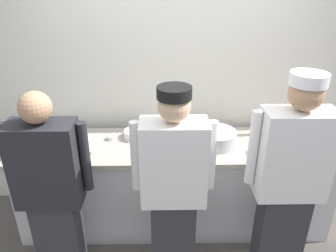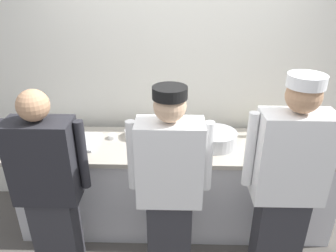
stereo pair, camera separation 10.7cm
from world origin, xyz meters
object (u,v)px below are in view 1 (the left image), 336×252
chef_near_left (52,192)px  chef_center (173,189)px  squeeze_bottle_primary (255,126)px  mixing_bowl_steel (215,138)px  ramekin_green_sauce (112,137)px  ramekin_red_sauce (280,143)px  plate_stack_front (136,134)px  deli_cup (160,144)px  ramekin_yellow_sauce (257,150)px  chef_far_right (289,182)px  sheet_tray (72,143)px  squeeze_bottle_secondary (298,137)px

chef_near_left → chef_center: bearing=-0.3°
chef_near_left → squeeze_bottle_primary: size_ratio=8.36×
mixing_bowl_steel → squeeze_bottle_primary: bearing=24.5°
squeeze_bottle_primary → ramekin_green_sauce: squeeze_bottle_primary is taller
squeeze_bottle_primary → ramekin_red_sauce: bearing=-49.9°
plate_stack_front → deli_cup: bearing=-43.8°
ramekin_red_sauce → ramekin_yellow_sauce: ramekin_yellow_sauce is taller
deli_cup → squeeze_bottle_primary: bearing=15.7°
chef_far_right → mixing_bowl_steel: 0.79m
ramekin_yellow_sauce → squeeze_bottle_primary: bearing=78.9°
ramekin_green_sauce → ramekin_red_sauce: bearing=-5.2°
chef_far_right → ramekin_green_sauce: 1.58m
ramekin_green_sauce → squeeze_bottle_primary: bearing=3.2°
sheet_tray → squeeze_bottle_primary: size_ratio=2.31×
chef_far_right → plate_stack_front: 1.42m
plate_stack_front → sheet_tray: 0.58m
chef_center → plate_stack_front: (-0.33, 0.81, 0.04)m
sheet_tray → deli_cup: bearing=-6.6°
plate_stack_front → deli_cup: deli_cup is taller
squeeze_bottle_secondary → deli_cup: 1.24m
ramekin_red_sauce → chef_near_left: bearing=-161.5°
chef_near_left → chef_far_right: bearing=-0.2°
chef_near_left → sheet_tray: bearing=91.2°
chef_far_right → plate_stack_front: (-1.16, 0.81, -0.01)m
chef_far_right → deli_cup: chef_far_right is taller
plate_stack_front → ramekin_red_sauce: size_ratio=2.75×
squeeze_bottle_secondary → plate_stack_front: bearing=172.8°
chef_far_right → sheet_tray: 1.86m
mixing_bowl_steel → ramekin_red_sauce: mixing_bowl_steel is taller
plate_stack_front → ramekin_yellow_sauce: size_ratio=2.12×
chef_near_left → mixing_bowl_steel: size_ratio=4.34×
ramekin_green_sauce → deli_cup: size_ratio=0.90×
chef_near_left → squeeze_bottle_secondary: chef_near_left is taller
chef_center → deli_cup: 0.60m
chef_far_right → squeeze_bottle_secondary: bearing=64.3°
chef_center → mixing_bowl_steel: chef_center is taller
chef_far_right → deli_cup: bearing=147.7°
chef_center → ramekin_yellow_sauce: (0.73, 0.49, 0.03)m
ramekin_red_sauce → ramekin_green_sauce: 1.54m
chef_center → squeeze_bottle_primary: (0.80, 0.84, 0.09)m
chef_near_left → mixing_bowl_steel: 1.44m
chef_far_right → ramekin_red_sauce: chef_far_right is taller
mixing_bowl_steel → ramekin_red_sauce: (0.58, -0.03, -0.04)m
sheet_tray → ramekin_green_sauce: bearing=14.1°
chef_far_right → sheet_tray: chef_far_right is taller
sheet_tray → ramekin_green_sauce: (0.34, 0.09, 0.01)m
squeeze_bottle_secondary → ramekin_red_sauce: size_ratio=2.23×
chef_near_left → ramekin_yellow_sauce: bearing=16.8°
chef_far_right → ramekin_yellow_sauce: bearing=101.2°
sheet_tray → mixing_bowl_steel: bearing=-0.9°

